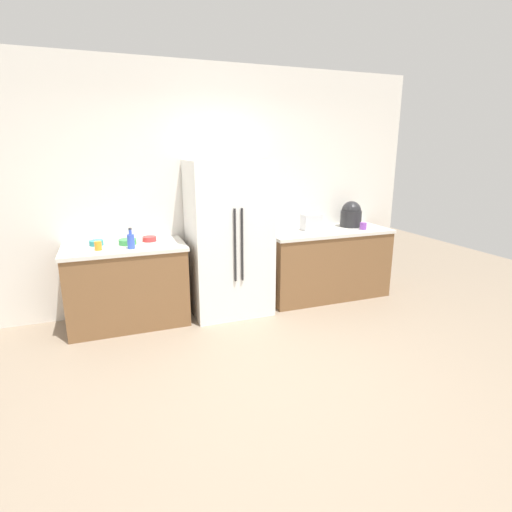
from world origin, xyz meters
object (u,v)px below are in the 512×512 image
at_px(toaster, 311,222).
at_px(bowl_b, 96,243).
at_px(cup_b, 98,246).
at_px(refrigerator, 229,238).
at_px(bottle_a, 131,241).
at_px(bowl_c, 149,239).
at_px(rice_cooker, 351,215).
at_px(bowl_a, 128,242).
at_px(cup_a, 363,226).

distance_m(toaster, bowl_b, 2.54).
bearing_deg(cup_b, refrigerator, 3.05).
distance_m(bottle_a, bowl_c, 0.36).
relative_size(cup_b, bowl_c, 0.59).
bearing_deg(bottle_a, rice_cooker, 5.02).
bearing_deg(bowl_a, bowl_b, 167.03).
bearing_deg(cup_a, bowl_b, 175.18).
bearing_deg(bowl_b, rice_cooker, -0.73).
xyz_separation_m(refrigerator, cup_a, (1.76, -0.11, 0.05)).
relative_size(bottle_a, bowl_a, 1.17).
bearing_deg(refrigerator, bottle_a, -173.38).
bearing_deg(bowl_a, bottle_a, -83.61).
height_order(cup_a, bowl_a, cup_a).
bearing_deg(rice_cooker, toaster, -177.75).
relative_size(refrigerator, bowl_c, 11.57).
bearing_deg(refrigerator, bowl_a, 175.45).
bearing_deg(cup_a, bowl_c, 174.10).
distance_m(cup_a, cup_b, 3.16).
xyz_separation_m(cup_a, bowl_c, (-2.63, 0.27, -0.02)).
bearing_deg(cup_b, bowl_a, 29.02).
xyz_separation_m(cup_b, bowl_b, (-0.02, 0.24, -0.02)).
height_order(bowl_a, bowl_b, bowl_a).
distance_m(rice_cooker, bottle_a, 2.82).
xyz_separation_m(bottle_a, bowl_b, (-0.34, 0.29, -0.06)).
bearing_deg(cup_b, cup_a, -0.60).
distance_m(cup_a, bowl_a, 2.87).
relative_size(cup_a, cup_b, 0.97).
distance_m(refrigerator, bowl_a, 1.11).
relative_size(refrigerator, cup_b, 19.53).
bearing_deg(toaster, bowl_a, -179.77).
xyz_separation_m(toaster, bowl_c, (-1.99, 0.07, -0.08)).
relative_size(bottle_a, cup_a, 2.46).
bearing_deg(bottle_a, bowl_b, 139.73).
height_order(toaster, bowl_c, toaster).
bearing_deg(toaster, rice_cooker, 2.25).
xyz_separation_m(cup_b, bowl_c, (0.53, 0.24, -0.02)).
relative_size(refrigerator, bowl_b, 12.17).
distance_m(refrigerator, cup_b, 1.40).
bearing_deg(bottle_a, cup_a, 0.37).
bearing_deg(refrigerator, rice_cooker, 4.01).
relative_size(rice_cooker, bowl_a, 1.82).
relative_size(toaster, bowl_b, 1.64).
xyz_separation_m(rice_cooker, bowl_a, (-2.83, -0.03, -0.13)).
distance_m(bowl_a, bowl_c, 0.25).
height_order(rice_cooker, cup_a, rice_cooker).
distance_m(toaster, cup_b, 2.53).
bearing_deg(refrigerator, bowl_b, 173.56).
bearing_deg(toaster, cup_b, -176.10).
height_order(toaster, cup_a, toaster).
distance_m(rice_cooker, bowl_c, 2.60).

